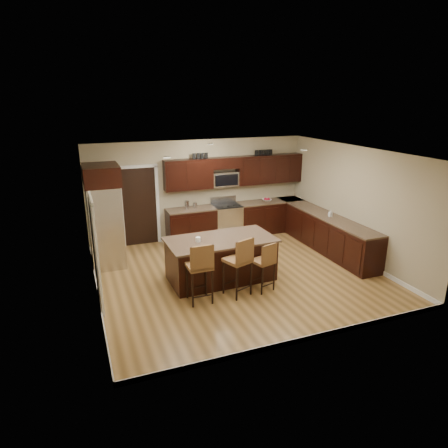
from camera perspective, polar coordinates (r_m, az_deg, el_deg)
name	(u,v)px	position (r m, az deg, el deg)	size (l,w,h in m)	color
floor	(238,274)	(8.96, 2.04, -7.22)	(6.00, 6.00, 0.00)	#9F763F
ceiling	(240,153)	(8.19, 2.25, 10.16)	(6.00, 6.00, 0.00)	silver
wall_back	(200,190)	(10.97, -3.52, 4.93)	(6.00, 6.00, 0.00)	tan
wall_left	(91,233)	(7.85, -18.45, -1.23)	(5.50, 5.50, 0.00)	tan
wall_right	(355,204)	(10.01, 18.17, 2.80)	(5.50, 5.50, 0.00)	tan
base_cabinets	(283,227)	(10.79, 8.37, -0.36)	(4.02, 3.96, 0.92)	black
upper_cabinets	(237,170)	(11.08, 1.89, 7.66)	(4.00, 0.33, 0.80)	black
range	(227,221)	(11.15, 0.36, 0.49)	(0.76, 0.64, 1.11)	silver
microwave	(225,179)	(11.00, 0.08, 6.43)	(0.76, 0.31, 0.40)	silver
doorway	(140,207)	(10.67, -11.94, 2.43)	(0.85, 0.03, 2.06)	black
pantry_door	(95,255)	(7.68, -17.93, -4.23)	(0.03, 0.80, 2.04)	white
letter_decor	(232,154)	(10.95, 1.21, 9.96)	(2.20, 0.03, 0.15)	black
island	(221,260)	(8.59, -0.46, -5.20)	(2.31, 1.25, 0.92)	black
stool_left	(200,266)	(7.50, -3.41, -6.05)	(0.45, 0.45, 1.21)	olive
stool_mid	(240,260)	(7.77, 2.29, -5.18)	(0.58, 0.58, 1.21)	olive
stool_right	(265,261)	(8.04, 5.89, -5.31)	(0.48, 0.48, 1.03)	olive
refrigerator	(105,215)	(9.49, -16.68, 1.22)	(0.79, 1.01, 2.35)	silver
floor_mat	(243,248)	(10.43, 2.79, -3.49)	(0.98, 0.65, 0.01)	brown
fruit_bowl	(267,200)	(11.51, 6.15, 3.43)	(0.26, 0.26, 0.06)	silver
soap_bottle	(330,213)	(10.30, 14.95, 1.50)	(0.08, 0.08, 0.17)	#B2B2B2
canister_tall	(187,205)	(10.65, -5.33, 2.73)	(0.12, 0.12, 0.23)	silver
canister_short	(195,205)	(10.71, -4.18, 2.66)	(0.11, 0.11, 0.16)	silver
island_jar	(198,239)	(8.24, -3.73, -2.22)	(0.10, 0.10, 0.10)	white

